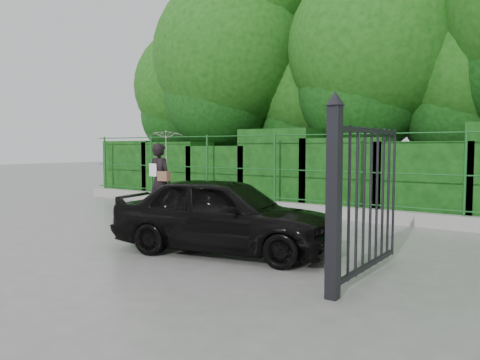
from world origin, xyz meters
The scene contains 8 objects.
ground centered at (0.00, 0.00, 0.00)m, with size 80.00×80.00×0.00m, color gray.
kerb centered at (0.00, 4.50, 0.15)m, with size 14.00×0.25×0.30m, color #9E9E99.
fence centered at (0.22, 4.50, 1.20)m, with size 14.13×0.06×1.80m.
hedge centered at (0.15, 5.50, 1.01)m, with size 14.20×1.20×2.28m.
trees centered at (1.14, 7.74, 4.62)m, with size 17.10×6.15×8.08m.
gate centered at (4.60, -0.72, 1.19)m, with size 0.22×2.33×2.36m.
woman centered at (-1.53, 2.31, 1.40)m, with size 0.96×0.96×2.17m.
car centered at (2.15, -0.02, 0.64)m, with size 1.50×3.73×1.27m, color black.
Camera 1 is at (6.76, -6.10, 1.73)m, focal length 35.00 mm.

